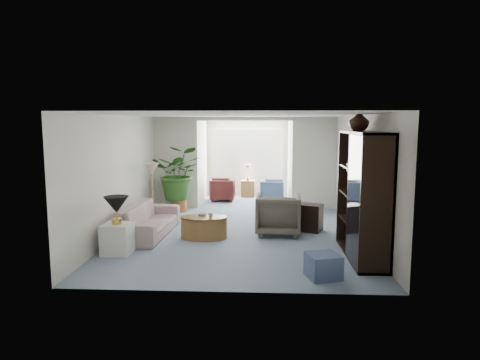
# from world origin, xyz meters

# --- Properties ---
(floor) EXTENTS (6.00, 6.00, 0.00)m
(floor) POSITION_xyz_m (0.00, 0.00, 0.00)
(floor) COLOR #7A88A2
(floor) RESTS_ON ground
(sunroom_floor) EXTENTS (2.60, 2.60, 0.00)m
(sunroom_floor) POSITION_xyz_m (0.00, 4.10, 0.00)
(sunroom_floor) COLOR #7A88A2
(sunroom_floor) RESTS_ON ground
(back_pier_left) EXTENTS (1.20, 0.12, 2.50)m
(back_pier_left) POSITION_xyz_m (-1.90, 3.00, 1.25)
(back_pier_left) COLOR silver
(back_pier_left) RESTS_ON ground
(back_pier_right) EXTENTS (1.20, 0.12, 2.50)m
(back_pier_right) POSITION_xyz_m (1.90, 3.00, 1.25)
(back_pier_right) COLOR silver
(back_pier_right) RESTS_ON ground
(back_header) EXTENTS (2.60, 0.12, 0.10)m
(back_header) POSITION_xyz_m (0.00, 3.00, 2.45)
(back_header) COLOR silver
(back_header) RESTS_ON back_pier_left
(window_pane) EXTENTS (2.20, 0.02, 1.50)m
(window_pane) POSITION_xyz_m (0.00, 5.18, 1.40)
(window_pane) COLOR white
(window_blinds) EXTENTS (2.20, 0.02, 1.50)m
(window_blinds) POSITION_xyz_m (0.00, 5.15, 1.40)
(window_blinds) COLOR white
(framed_picture) EXTENTS (0.04, 0.50, 0.40)m
(framed_picture) POSITION_xyz_m (2.46, -0.10, 1.70)
(framed_picture) COLOR beige
(sofa) EXTENTS (0.94, 2.23, 0.64)m
(sofa) POSITION_xyz_m (-1.91, 0.03, 0.32)
(sofa) COLOR #B6A89A
(sofa) RESTS_ON ground
(end_table) EXTENTS (0.51, 0.51, 0.55)m
(end_table) POSITION_xyz_m (-2.11, -1.32, 0.27)
(end_table) COLOR white
(end_table) RESTS_ON ground
(table_lamp) EXTENTS (0.44, 0.44, 0.30)m
(table_lamp) POSITION_xyz_m (-2.11, -1.32, 0.90)
(table_lamp) COLOR black
(table_lamp) RESTS_ON end_table
(floor_lamp) EXTENTS (0.36, 0.36, 0.28)m
(floor_lamp) POSITION_xyz_m (-2.16, 1.41, 1.25)
(floor_lamp) COLOR beige
(floor_lamp) RESTS_ON ground
(coffee_table) EXTENTS (0.99, 0.99, 0.45)m
(coffee_table) POSITION_xyz_m (-0.70, -0.19, 0.23)
(coffee_table) COLOR olive
(coffee_table) RESTS_ON ground
(coffee_bowl) EXTENTS (0.21, 0.21, 0.05)m
(coffee_bowl) POSITION_xyz_m (-0.75, -0.09, 0.47)
(coffee_bowl) COLOR silver
(coffee_bowl) RESTS_ON coffee_table
(coffee_cup) EXTENTS (0.10, 0.10, 0.09)m
(coffee_cup) POSITION_xyz_m (-0.55, -0.29, 0.50)
(coffee_cup) COLOR #B5B39E
(coffee_cup) RESTS_ON coffee_table
(wingback_chair) EXTENTS (0.97, 1.00, 0.86)m
(wingback_chair) POSITION_xyz_m (0.83, 0.21, 0.43)
(wingback_chair) COLOR #5E584A
(wingback_chair) RESTS_ON ground
(side_table_dark) EXTENTS (0.61, 0.56, 0.59)m
(side_table_dark) POSITION_xyz_m (1.53, 0.51, 0.30)
(side_table_dark) COLOR black
(side_table_dark) RESTS_ON ground
(entertainment_cabinet) EXTENTS (0.53, 1.98, 2.20)m
(entertainment_cabinet) POSITION_xyz_m (2.23, -1.26, 1.10)
(entertainment_cabinet) COLOR black
(entertainment_cabinet) RESTS_ON ground
(cabinet_urn) EXTENTS (0.36, 0.36, 0.38)m
(cabinet_urn) POSITION_xyz_m (2.23, -0.76, 2.39)
(cabinet_urn) COLOR black
(cabinet_urn) RESTS_ON entertainment_cabinet
(ottoman) EXTENTS (0.57, 0.57, 0.37)m
(ottoman) POSITION_xyz_m (1.42, -2.37, 0.19)
(ottoman) COLOR slate
(ottoman) RESTS_ON ground
(plant_pot) EXTENTS (0.40, 0.40, 0.32)m
(plant_pot) POSITION_xyz_m (-1.72, 2.47, 0.16)
(plant_pot) COLOR #AE6232
(plant_pot) RESTS_ON ground
(house_plant) EXTENTS (1.28, 1.11, 1.43)m
(house_plant) POSITION_xyz_m (-1.72, 2.47, 1.03)
(house_plant) COLOR #2D5D20
(house_plant) RESTS_ON plant_pot
(sunroom_chair_blue) EXTENTS (0.71, 0.69, 0.65)m
(sunroom_chair_blue) POSITION_xyz_m (0.78, 4.11, 0.32)
(sunroom_chair_blue) COLOR slate
(sunroom_chair_blue) RESTS_ON ground
(sunroom_chair_maroon) EXTENTS (0.74, 0.72, 0.67)m
(sunroom_chair_maroon) POSITION_xyz_m (-0.72, 4.11, 0.34)
(sunroom_chair_maroon) COLOR #551D20
(sunroom_chair_maroon) RESTS_ON ground
(sunroom_table) EXTENTS (0.43, 0.33, 0.52)m
(sunroom_table) POSITION_xyz_m (0.03, 4.86, 0.26)
(sunroom_table) COLOR olive
(sunroom_table) RESTS_ON ground
(shelf_clutter) EXTENTS (0.30, 0.98, 1.06)m
(shelf_clutter) POSITION_xyz_m (2.18, -1.23, 1.24)
(shelf_clutter) COLOR #322D27
(shelf_clutter) RESTS_ON entertainment_cabinet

